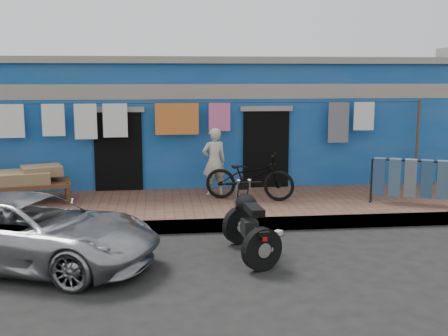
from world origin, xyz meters
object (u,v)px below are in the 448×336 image
at_px(seated_person, 214,162).
at_px(jeans_rack, 418,181).
at_px(car, 32,230).
at_px(bicycle, 250,171).
at_px(charpoy, 20,186).
at_px(motorcycle, 250,222).

relative_size(seated_person, jeans_rack, 0.76).
relative_size(car, bicycle, 2.11).
xyz_separation_m(seated_person, charpoy, (-4.17, -0.37, -0.39)).
bearing_deg(bicycle, car, 146.96).
distance_m(motorcycle, jeans_rack, 4.58).
height_order(bicycle, charpoy, bicycle).
height_order(bicycle, motorcycle, bicycle).
bearing_deg(seated_person, car, 36.99).
relative_size(car, charpoy, 1.73).
height_order(seated_person, motorcycle, seated_person).
height_order(car, jeans_rack, jeans_rack).
relative_size(bicycle, charpoy, 0.82).
xyz_separation_m(bicycle, charpoy, (-4.89, 0.21, -0.26)).
bearing_deg(charpoy, seated_person, 5.10).
bearing_deg(seated_person, charpoy, -7.40).
xyz_separation_m(motorcycle, jeans_rack, (3.96, 2.31, 0.16)).
xyz_separation_m(car, charpoy, (-0.97, 3.38, 0.05)).
bearing_deg(seated_person, bicycle, 128.36).
bearing_deg(charpoy, jeans_rack, -6.71).
height_order(car, seated_person, seated_person).
bearing_deg(motorcycle, jeans_rack, 25.12).
height_order(motorcycle, charpoy, motorcycle).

